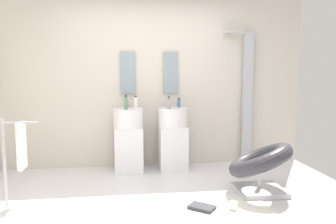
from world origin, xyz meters
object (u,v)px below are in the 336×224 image
magazine_charcoal (202,207)px  soap_bottle_white (136,103)px  soap_bottle_grey (169,103)px  soap_bottle_green (126,103)px  towel_rack (19,148)px  soap_bottle_blue (179,103)px  shower_column (246,95)px  pedestal_sink_right (173,138)px  pedestal_sink_left (129,139)px  coffee_mug (234,206)px  lounge_chair (260,164)px  soap_bottle_clear (126,102)px

magazine_charcoal → soap_bottle_white: bearing=152.4°
soap_bottle_grey → soap_bottle_green: 0.61m
towel_rack → soap_bottle_blue: bearing=32.2°
shower_column → magazine_charcoal: bearing=-123.1°
towel_rack → soap_bottle_green: (1.13, 0.99, 0.38)m
pedestal_sink_right → shower_column: (1.19, 0.21, 0.61)m
towel_rack → soap_bottle_white: size_ratio=5.17×
magazine_charcoal → soap_bottle_green: soap_bottle_green is taller
pedestal_sink_right → soap_bottle_white: 0.76m
soap_bottle_white → magazine_charcoal: bearing=-66.7°
soap_bottle_white → soap_bottle_blue: (0.64, 0.13, -0.02)m
pedestal_sink_left → pedestal_sink_right: same height
pedestal_sink_left → coffee_mug: bearing=-55.2°
towel_rack → soap_bottle_green: 1.55m
soap_bottle_green → soap_bottle_blue: bearing=15.5°
soap_bottle_grey → lounge_chair: bearing=-45.3°
soap_bottle_clear → soap_bottle_white: size_ratio=1.03×
soap_bottle_grey → pedestal_sink_right: bearing=54.1°
shower_column → soap_bottle_clear: bearing=-177.0°
soap_bottle_clear → soap_bottle_green: soap_bottle_green is taller
soap_bottle_blue → lounge_chair: bearing=-56.8°
pedestal_sink_left → soap_bottle_white: (0.11, -0.01, 0.53)m
lounge_chair → coffee_mug: 0.72m
lounge_chair → coffee_mug: bearing=-136.2°
lounge_chair → towel_rack: bearing=-179.7°
pedestal_sink_left → lounge_chair: (1.53, -1.08, -0.12)m
pedestal_sink_right → towel_rack: (-1.82, -1.09, 0.16)m
magazine_charcoal → soap_bottle_clear: size_ratio=1.39×
magazine_charcoal → pedestal_sink_left: bearing=155.6°
pedestal_sink_left → soap_bottle_grey: 0.78m
pedestal_sink_right → soap_bottle_grey: 0.54m
lounge_chair → soap_bottle_clear: 2.07m
shower_column → soap_bottle_grey: bearing=-165.9°
soap_bottle_green → pedestal_sink_left: bearing=70.6°
soap_bottle_white → soap_bottle_green: size_ratio=0.93×
towel_rack → magazine_charcoal: (1.91, -0.38, -0.60)m
pedestal_sink_left → pedestal_sink_right: size_ratio=1.00×
magazine_charcoal → soap_bottle_clear: soap_bottle_clear is taller
towel_rack → lounge_chair: bearing=0.3°
soap_bottle_grey → soap_bottle_white: bearing=168.4°
coffee_mug → magazine_charcoal: bearing=170.6°
magazine_charcoal → pedestal_sink_right: bearing=132.6°
magazine_charcoal → soap_bottle_clear: 2.02m
shower_column → soap_bottle_blue: bearing=-174.9°
lounge_chair → magazine_charcoal: size_ratio=4.11×
lounge_chair → coffee_mug: lounge_chair is taller
pedestal_sink_left → pedestal_sink_right: 0.65m
shower_column → soap_bottle_clear: size_ratio=10.87×
pedestal_sink_left → coffee_mug: (1.06, -1.53, -0.42)m
pedestal_sink_left → soap_bottle_white: soap_bottle_white is taller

